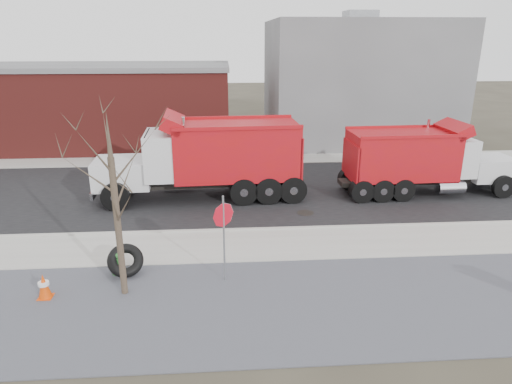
{
  "coord_description": "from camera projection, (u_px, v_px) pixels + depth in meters",
  "views": [
    {
      "loc": [
        -0.27,
        -14.19,
        6.93
      ],
      "look_at": [
        0.86,
        1.99,
        1.4
      ],
      "focal_mm": 32.0,
      "sensor_mm": 36.0,
      "label": 1
    }
  ],
  "objects": [
    {
      "name": "sidewalk",
      "position": [
        235.0,
        246.0,
        15.88
      ],
      "size": [
        60.0,
        2.5,
        0.06
      ],
      "primitive_type": "cube",
      "color": "#9E9B93",
      "rests_on": "ground"
    },
    {
      "name": "truck_tire",
      "position": [
        125.0,
        260.0,
        13.87
      ],
      "size": [
        1.29,
        1.22,
        0.97
      ],
      "color": "black",
      "rests_on": "ground"
    },
    {
      "name": "road",
      "position": [
        231.0,
        191.0,
        21.6
      ],
      "size": [
        60.0,
        9.4,
        0.02
      ],
      "primitive_type": "cube",
      "color": "black",
      "rests_on": "ground"
    },
    {
      "name": "curb",
      "position": [
        234.0,
        230.0,
        17.1
      ],
      "size": [
        60.0,
        0.15,
        0.11
      ],
      "primitive_type": "cube",
      "color": "#9E9B93",
      "rests_on": "ground"
    },
    {
      "name": "building_brick",
      "position": [
        77.0,
        105.0,
        30.18
      ],
      "size": [
        20.2,
        8.2,
        5.3
      ],
      "color": "maroon",
      "rests_on": "ground"
    },
    {
      "name": "dump_truck_red_a",
      "position": [
        422.0,
        158.0,
        20.75
      ],
      "size": [
        8.21,
        2.51,
        3.31
      ],
      "rotation": [
        0.0,
        0.0,
        0.03
      ],
      "color": "black",
      "rests_on": "ground"
    },
    {
      "name": "fire_hydrant",
      "position": [
        118.0,
        264.0,
        13.94
      ],
      "size": [
        0.42,
        0.41,
        0.74
      ],
      "rotation": [
        0.0,
        0.0,
        -0.28
      ],
      "color": "#245F2C",
      "rests_on": "ground"
    },
    {
      "name": "ground",
      "position": [
        235.0,
        250.0,
        15.65
      ],
      "size": [
        120.0,
        120.0,
        0.0
      ],
      "primitive_type": "plane",
      "color": "#383328",
      "rests_on": "ground"
    },
    {
      "name": "gravel_verge",
      "position": [
        238.0,
        306.0,
        12.34
      ],
      "size": [
        60.0,
        5.0,
        0.03
      ],
      "primitive_type": "cube",
      "color": "slate",
      "rests_on": "ground"
    },
    {
      "name": "building_grey",
      "position": [
        356.0,
        81.0,
        31.95
      ],
      "size": [
        12.0,
        10.0,
        8.0
      ],
      "color": "gray",
      "rests_on": "ground"
    },
    {
      "name": "bare_tree",
      "position": [
        113.0,
        183.0,
        11.92
      ],
      "size": [
        3.2,
        3.2,
        5.2
      ],
      "color": "#382D23",
      "rests_on": "ground"
    },
    {
      "name": "stop_sign",
      "position": [
        224.0,
        224.0,
        13.08
      ],
      "size": [
        0.59,
        0.48,
        2.69
      ],
      "rotation": [
        0.0,
        0.0,
        0.28
      ],
      "color": "gray",
      "rests_on": "ground"
    },
    {
      "name": "traffic_cone_far",
      "position": [
        44.0,
        286.0,
        12.64
      ],
      "size": [
        0.39,
        0.39,
        0.74
      ],
      "color": "#DE4107",
      "rests_on": "ground"
    },
    {
      "name": "dump_truck_red_b",
      "position": [
        209.0,
        156.0,
        20.09
      ],
      "size": [
        9.22,
        3.06,
        3.84
      ],
      "rotation": [
        0.0,
        0.0,
        3.19
      ],
      "color": "black",
      "rests_on": "ground"
    },
    {
      "name": "far_sidewalk",
      "position": [
        230.0,
        160.0,
        26.97
      ],
      "size": [
        60.0,
        2.0,
        0.06
      ],
      "primitive_type": "cube",
      "color": "#9E9B93",
      "rests_on": "ground"
    }
  ]
}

